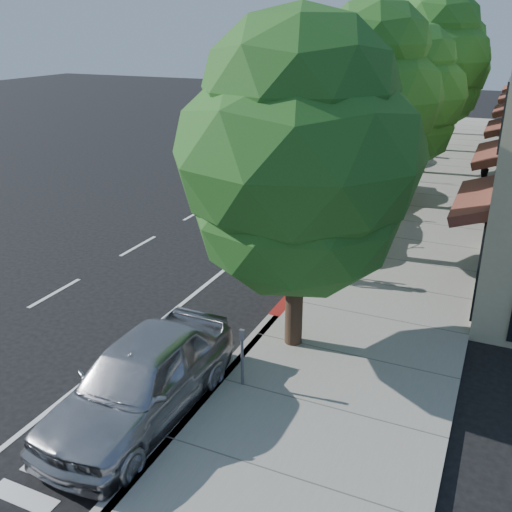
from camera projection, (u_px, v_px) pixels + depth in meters
The scene contains 18 objects.
ground at pixel (288, 304), 15.27m from camera, with size 120.00×120.00×0.00m, color black.
sidewalk at pixel (423, 225), 21.14m from camera, with size 4.60×56.00×0.15m, color gray.
curb at pixel (362, 217), 22.01m from camera, with size 0.30×56.00×0.15m, color #9E998E.
curb_red_segment at pixel (301, 287), 16.09m from camera, with size 0.32×4.00×0.15m, color maroon.
street_tree_0 at pixel (298, 160), 11.58m from camera, with size 5.21×5.21×7.39m.
street_tree_1 at pixel (370, 102), 16.48m from camera, with size 4.21×4.21×7.74m.
street_tree_2 at pixel (406, 97), 21.75m from camera, with size 4.58×4.58×7.17m.
street_tree_3 at pixel (432, 63), 26.47m from camera, with size 5.28×5.28×8.61m.
street_tree_4 at pixel (446, 71), 31.83m from camera, with size 4.81×4.81×7.50m.
street_tree_5 at pixel (458, 61), 36.81m from camera, with size 4.14×4.14×7.62m.
cyclist at pixel (318, 253), 16.25m from camera, with size 0.67×0.44×1.84m, color white.
bicycle at pixel (272, 242), 18.27m from camera, with size 0.65×1.86×0.98m, color navy.
silver_suv at pixel (322, 211), 19.91m from camera, with size 3.02×6.56×1.82m, color #A6A5AA.
dark_sedan at pixel (368, 181), 24.18m from camera, with size 1.70×4.87×1.61m, color black.
white_pickup at pixel (379, 151), 30.13m from camera, with size 2.12×5.22×1.51m, color silver.
dark_suv_far at pixel (385, 135), 34.31m from camera, with size 1.96×4.88×1.66m, color black.
near_car_a at pixel (141, 380), 10.63m from camera, with size 1.90×4.73×1.61m, color #B3B3B8.
pedestrian at pixel (481, 187), 22.80m from camera, with size 0.77×0.60×1.58m, color black.
Camera 1 is at (4.79, -12.82, 6.94)m, focal length 40.00 mm.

